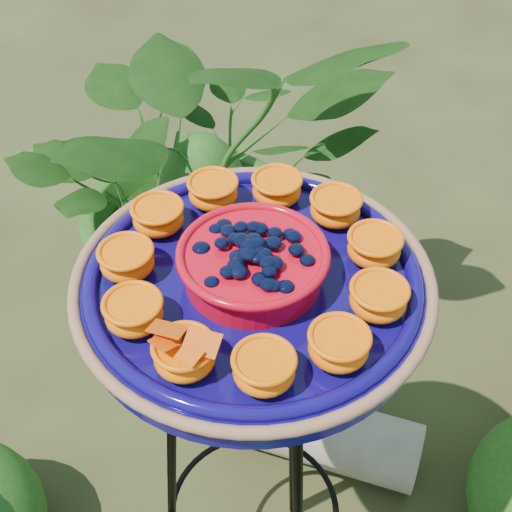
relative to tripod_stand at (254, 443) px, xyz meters
name	(u,v)px	position (x,y,z in m)	size (l,w,h in m)	color
tripod_stand	(254,443)	(0.00, 0.00, 0.00)	(0.36, 0.38, 0.94)	black
feeder_dish	(253,279)	(0.00, 0.00, 0.41)	(0.51, 0.51, 0.11)	#0E0754
driftwood_log	(316,431)	(0.00, 0.37, -0.48)	(0.17, 0.17, 0.52)	tan
shrub_back_left	(202,178)	(-0.50, 0.70, -0.06)	(0.92, 0.80, 1.02)	#1B4412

